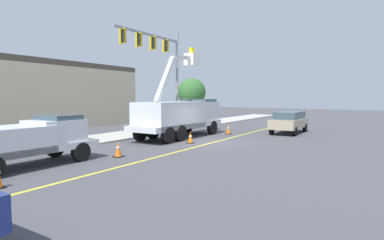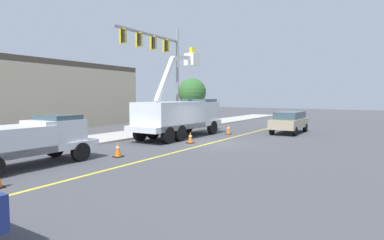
# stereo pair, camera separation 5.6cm
# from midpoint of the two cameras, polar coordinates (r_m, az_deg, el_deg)

# --- Properties ---
(ground) EXTENTS (120.00, 120.00, 0.00)m
(ground) POSITION_cam_midpoint_polar(r_m,az_deg,el_deg) (19.60, 3.65, -4.16)
(ground) COLOR #47474C
(sidewalk_far_side) EXTENTS (60.11, 7.59, 0.12)m
(sidewalk_far_side) POSITION_cam_midpoint_polar(r_m,az_deg,el_deg) (23.78, -11.58, -2.61)
(sidewalk_far_side) COLOR #B2ADA3
(sidewalk_far_side) RESTS_ON ground
(lane_centre_stripe) EXTENTS (49.90, 3.49, 0.01)m
(lane_centre_stripe) POSITION_cam_midpoint_polar(r_m,az_deg,el_deg) (19.60, 3.65, -4.15)
(lane_centre_stripe) COLOR yellow
(lane_centre_stripe) RESTS_ON ground
(utility_bucket_truck) EXTENTS (8.35, 3.04, 6.60)m
(utility_bucket_truck) POSITION_cam_midpoint_polar(r_m,az_deg,el_deg) (22.11, -2.22, 0.99)
(utility_bucket_truck) COLOR silver
(utility_bucket_truck) RESTS_ON ground
(service_pickup_truck) EXTENTS (5.73, 2.49, 2.06)m
(service_pickup_truck) POSITION_cam_midpoint_polar(r_m,az_deg,el_deg) (14.43, -28.01, -3.19)
(service_pickup_truck) COLOR silver
(service_pickup_truck) RESTS_ON ground
(passing_minivan) EXTENTS (4.92, 2.22, 1.69)m
(passing_minivan) POSITION_cam_midpoint_polar(r_m,az_deg,el_deg) (25.79, 17.26, -0.14)
(passing_minivan) COLOR tan
(passing_minivan) RESTS_ON ground
(traffic_cone_mid_front) EXTENTS (0.40, 0.40, 0.74)m
(traffic_cone_mid_front) POSITION_cam_midpoint_polar(r_m,az_deg,el_deg) (15.32, -13.42, -5.25)
(traffic_cone_mid_front) COLOR black
(traffic_cone_mid_front) RESTS_ON ground
(traffic_cone_mid_rear) EXTENTS (0.40, 0.40, 0.70)m
(traffic_cone_mid_rear) POSITION_cam_midpoint_polar(r_m,az_deg,el_deg) (19.34, -0.39, -3.24)
(traffic_cone_mid_rear) COLOR black
(traffic_cone_mid_rear) RESTS_ON ground
(traffic_cone_trailing) EXTENTS (0.40, 0.40, 0.77)m
(traffic_cone_trailing) POSITION_cam_midpoint_polar(r_m,az_deg,el_deg) (24.13, 6.57, -1.68)
(traffic_cone_trailing) COLOR black
(traffic_cone_trailing) RESTS_ON ground
(traffic_signal_mast) EXTENTS (7.30, 0.89, 8.51)m
(traffic_signal_mast) POSITION_cam_midpoint_polar(r_m,az_deg,el_deg) (25.05, -5.99, 11.45)
(traffic_signal_mast) COLOR gray
(traffic_signal_mast) RESTS_ON ground
(commercial_building_backdrop) EXTENTS (24.35, 8.72, 6.04)m
(commercial_building_backdrop) POSITION_cam_midpoint_polar(r_m,az_deg,el_deg) (30.86, -30.67, 3.95)
(commercial_building_backdrop) COLOR beige
(commercial_building_backdrop) RESTS_ON ground
(street_tree_right) EXTENTS (2.84, 2.84, 4.74)m
(street_tree_right) POSITION_cam_midpoint_polar(r_m,az_deg,el_deg) (31.67, -0.10, 5.04)
(street_tree_right) COLOR brown
(street_tree_right) RESTS_ON ground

